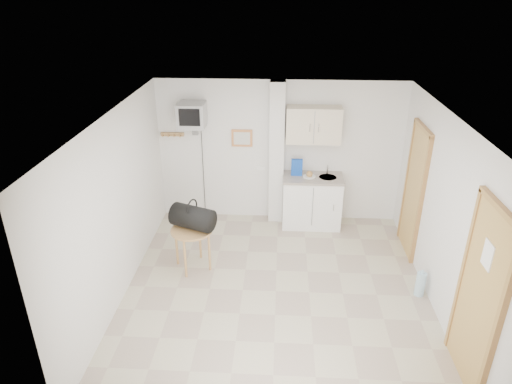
# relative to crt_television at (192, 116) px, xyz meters

# --- Properties ---
(ground) EXTENTS (4.50, 4.50, 0.00)m
(ground) POSITION_rel_crt_television_xyz_m (1.45, -2.02, -1.94)
(ground) COLOR #BCB294
(ground) RESTS_ON ground
(room_envelope) EXTENTS (4.24, 4.54, 2.55)m
(room_envelope) POSITION_rel_crt_television_xyz_m (1.69, -1.93, -0.40)
(room_envelope) COLOR white
(room_envelope) RESTS_ON ground
(kitchenette) EXTENTS (1.03, 0.58, 2.10)m
(kitchenette) POSITION_rel_crt_television_xyz_m (2.02, -0.02, -1.13)
(kitchenette) COLOR white
(kitchenette) RESTS_ON ground
(crt_television) EXTENTS (0.44, 0.45, 2.15)m
(crt_television) POSITION_rel_crt_television_xyz_m (0.00, 0.00, 0.00)
(crt_television) COLOR slate
(crt_television) RESTS_ON ground
(round_table) EXTENTS (0.61, 0.61, 0.65)m
(round_table) POSITION_rel_crt_television_xyz_m (0.19, -1.49, -1.37)
(round_table) COLOR #A67E4A
(round_table) RESTS_ON ground
(duffel_bag) EXTENTS (0.71, 0.56, 0.46)m
(duffel_bag) POSITION_rel_crt_television_xyz_m (0.21, -1.45, -1.11)
(duffel_bag) COLOR black
(duffel_bag) RESTS_ON round_table
(water_bottle) EXTENTS (0.13, 0.13, 0.40)m
(water_bottle) POSITION_rel_crt_television_xyz_m (3.43, -1.98, -1.76)
(water_bottle) COLOR #A4CADC
(water_bottle) RESTS_ON ground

